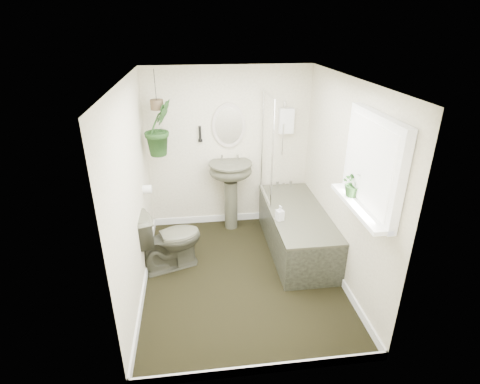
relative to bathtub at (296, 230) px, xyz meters
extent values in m
cube|color=black|center=(-0.80, -0.50, -0.30)|extent=(2.30, 2.80, 0.02)
cube|color=white|center=(-0.80, -0.50, 2.02)|extent=(2.30, 2.80, 0.02)
cube|color=#ECE7C8|center=(-0.80, 0.91, 0.86)|extent=(2.30, 0.02, 2.30)
cube|color=#ECE7C8|center=(-0.80, -1.91, 0.86)|extent=(2.30, 0.02, 2.30)
cube|color=#ECE7C8|center=(-1.96, -0.50, 0.86)|extent=(0.02, 2.80, 2.30)
cube|color=#ECE7C8|center=(0.36, -0.50, 0.86)|extent=(0.02, 2.80, 2.30)
cube|color=white|center=(-0.80, -0.50, -0.24)|extent=(2.30, 2.80, 0.10)
cube|color=white|center=(0.00, 0.84, 1.26)|extent=(0.20, 0.10, 0.35)
ellipsoid|color=beige|center=(-0.80, 0.87, 1.21)|extent=(0.46, 0.03, 0.62)
cylinder|color=black|center=(-1.20, 0.86, 1.11)|extent=(0.04, 0.04, 0.22)
cylinder|color=white|center=(-1.90, 0.20, 0.61)|extent=(0.11, 0.11, 0.11)
cube|color=white|center=(0.29, -1.20, 1.36)|extent=(0.08, 1.00, 0.90)
cube|color=white|center=(0.22, -1.20, 0.94)|extent=(0.18, 1.00, 0.04)
cube|color=white|center=(0.24, -1.20, 1.36)|extent=(0.01, 0.86, 0.76)
imported|color=#454536|center=(-1.65, -0.19, 0.11)|extent=(0.88, 0.67, 0.79)
imported|color=black|center=(0.23, -1.01, 1.09)|extent=(0.26, 0.23, 0.27)
imported|color=black|center=(-1.71, 0.52, 1.30)|extent=(0.50, 0.49, 0.70)
imported|color=black|center=(-0.29, -0.21, 0.39)|extent=(0.11, 0.11, 0.19)
cylinder|color=#4A3A27|center=(-1.71, 0.52, 1.59)|extent=(0.16, 0.16, 0.12)
camera|label=1|loc=(-1.29, -4.16, 2.53)|focal=28.00mm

